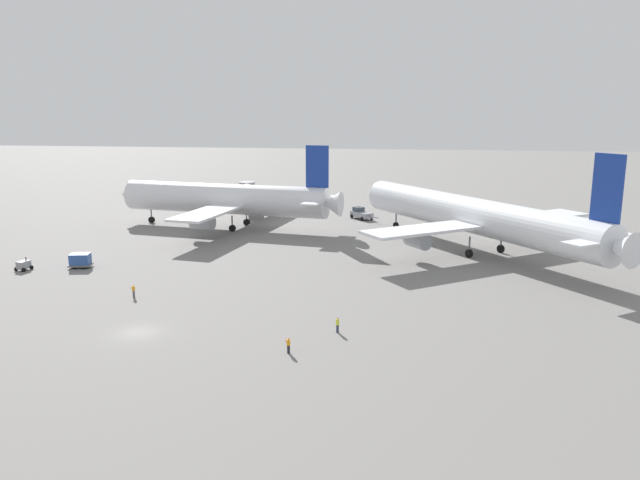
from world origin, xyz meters
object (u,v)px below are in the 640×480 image
at_px(pushback_tug, 361,214).
at_px(ground_crew_ramp_agent_by_cones, 338,325).
at_px(gse_gpu_cart_small, 24,265).
at_px(gse_container_dolly_flat, 80,260).
at_px(ground_crew_wing_walker_right, 288,345).
at_px(airliner_at_gate_left, 226,199).
at_px(airliner_being_pushed, 473,216).
at_px(jet_bridge, 248,193).
at_px(ground_crew_marshaller_foreground, 134,291).

distance_m(pushback_tug, ground_crew_ramp_agent_by_cones, 68.71).
bearing_deg(pushback_tug, gse_gpu_cart_small, -132.20).
xyz_separation_m(gse_container_dolly_flat, ground_crew_wing_walker_right, (37.42, -27.46, -0.33)).
height_order(airliner_at_gate_left, gse_gpu_cart_small, airliner_at_gate_left).
xyz_separation_m(airliner_being_pushed, gse_gpu_cart_small, (-66.39, -22.83, -5.16)).
bearing_deg(pushback_tug, gse_container_dolly_flat, -128.69).
bearing_deg(ground_crew_wing_walker_right, ground_crew_ramp_agent_by_cones, 57.45).
xyz_separation_m(airliner_being_pushed, ground_crew_wing_walker_right, (-21.49, -47.58, -5.11)).
relative_size(ground_crew_wing_walker_right, ground_crew_ramp_agent_by_cones, 0.96).
bearing_deg(airliner_being_pushed, airliner_at_gate_left, 163.70).
height_order(gse_container_dolly_flat, jet_bridge, jet_bridge).
bearing_deg(ground_crew_wing_walker_right, airliner_at_gate_left, 112.27).
relative_size(pushback_tug, jet_bridge, 0.37).
relative_size(gse_gpu_cart_small, ground_crew_marshaller_foreground, 1.40).
bearing_deg(gse_gpu_cart_small, gse_container_dolly_flat, 19.86).
bearing_deg(airliner_at_gate_left, ground_crew_wing_walker_right, -67.73).
bearing_deg(airliner_at_gate_left, ground_crew_marshaller_foreground, -87.45).
bearing_deg(jet_bridge, ground_crew_ramp_agent_by_cones, -68.08).
distance_m(pushback_tug, ground_crew_marshaller_foreground, 64.65).
relative_size(airliner_being_pushed, ground_crew_ramp_agent_by_cones, 29.79).
distance_m(gse_container_dolly_flat, ground_crew_wing_walker_right, 46.41).
xyz_separation_m(gse_container_dolly_flat, ground_crew_ramp_agent_by_cones, (41.45, -21.13, -0.29)).
relative_size(airliner_being_pushed, jet_bridge, 2.50).
bearing_deg(ground_crew_wing_walker_right, jet_bridge, 107.82).
bearing_deg(airliner_at_gate_left, ground_crew_ramp_agent_by_cones, -62.06).
distance_m(pushback_tug, gse_container_dolly_flat, 60.85).
distance_m(airliner_being_pushed, gse_container_dolly_flat, 62.43).
height_order(gse_container_dolly_flat, ground_crew_marshaller_foreground, gse_container_dolly_flat).
xyz_separation_m(ground_crew_marshaller_foreground, ground_crew_ramp_agent_by_cones, (27.03, -8.44, -0.00)).
relative_size(gse_gpu_cart_small, gse_container_dolly_flat, 0.66).
bearing_deg(ground_crew_ramp_agent_by_cones, jet_bridge, 111.92).
bearing_deg(ground_crew_wing_walker_right, airliner_being_pushed, 65.69).
xyz_separation_m(airliner_at_gate_left, airliner_being_pushed, (46.55, -13.61, 0.25)).
bearing_deg(gse_gpu_cart_small, airliner_being_pushed, 18.98).
bearing_deg(ground_crew_wing_walker_right, pushback_tug, 89.53).
xyz_separation_m(airliner_at_gate_left, ground_crew_wing_walker_right, (25.06, -61.19, -4.86)).
bearing_deg(gse_container_dolly_flat, pushback_tug, 51.31).
xyz_separation_m(gse_gpu_cart_small, ground_crew_marshaller_foreground, (21.91, -9.99, 0.09)).
bearing_deg(pushback_tug, ground_crew_ramp_agent_by_cones, -87.15).
relative_size(ground_crew_marshaller_foreground, ground_crew_ramp_agent_by_cones, 1.00).
bearing_deg(ground_crew_ramp_agent_by_cones, airliner_being_pushed, 67.07).
bearing_deg(gse_container_dolly_flat, ground_crew_marshaller_foreground, -41.34).
bearing_deg(gse_gpu_cart_small, jet_bridge, 71.68).
xyz_separation_m(airliner_at_gate_left, ground_crew_ramp_agent_by_cones, (29.10, -54.87, -4.82)).
distance_m(airliner_being_pushed, ground_crew_ramp_agent_by_cones, 45.08).
bearing_deg(airliner_being_pushed, ground_crew_marshaller_foreground, -143.58).
bearing_deg(ground_crew_ramp_agent_by_cones, airliner_at_gate_left, 117.94).
relative_size(airliner_being_pushed, pushback_tug, 6.85).
distance_m(airliner_at_gate_left, jet_bridge, 20.26).
bearing_deg(jet_bridge, gse_container_dolly_flat, -101.79).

